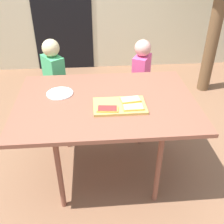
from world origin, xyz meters
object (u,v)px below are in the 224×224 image
object	(u,v)px
child_left	(55,81)
child_right	(141,77)
pizza_slice_near_left	(107,109)
pizza_slice_near_right	(133,107)
cutting_board	(120,106)
dining_table	(106,106)
pizza_slice_far_right	(130,100)
plate_white_left	(60,93)

from	to	relation	value
child_left	child_right	bearing A→B (deg)	6.25
pizza_slice_near_left	pizza_slice_near_right	bearing A→B (deg)	1.77
child_left	child_right	xyz separation A→B (m)	(0.92, 0.10, -0.04)
cutting_board	child_right	world-z (taller)	child_right
pizza_slice_near_right	child_right	world-z (taller)	child_right
dining_table	pizza_slice_far_right	world-z (taller)	pizza_slice_far_right
pizza_slice_far_right	plate_white_left	xyz separation A→B (m)	(-0.56, 0.19, -0.02)
plate_white_left	pizza_slice_near_left	bearing A→B (deg)	-39.71
dining_table	pizza_slice_near_right	size ratio (longest dim) A/B	9.15
cutting_board	pizza_slice_far_right	distance (m)	0.11
plate_white_left	child_right	world-z (taller)	child_right
dining_table	child_left	distance (m)	0.87
pizza_slice_near_left	cutting_board	bearing A→B (deg)	32.48
pizza_slice_far_right	child_right	xyz separation A→B (m)	(0.25, 0.87, -0.23)
cutting_board	pizza_slice_near_right	xyz separation A→B (m)	(0.09, -0.06, 0.02)
dining_table	plate_white_left	world-z (taller)	plate_white_left
plate_white_left	child_right	bearing A→B (deg)	40.41
child_right	pizza_slice_near_left	bearing A→B (deg)	-113.73
pizza_slice_far_right	pizza_slice_near_right	bearing A→B (deg)	-87.24
cutting_board	child_left	bearing A→B (deg)	125.09
pizza_slice_far_right	pizza_slice_near_left	distance (m)	0.22
dining_table	child_left	world-z (taller)	child_left
pizza_slice_far_right	pizza_slice_near_left	xyz separation A→B (m)	(-0.19, -0.12, 0.00)
plate_white_left	child_left	bearing A→B (deg)	101.18
plate_white_left	pizza_slice_near_right	bearing A→B (deg)	-28.16
cutting_board	pizza_slice_far_right	size ratio (longest dim) A/B	2.42
dining_table	child_right	world-z (taller)	child_right
plate_white_left	child_left	xyz separation A→B (m)	(-0.12, 0.58, -0.17)
child_left	pizza_slice_far_right	bearing A→B (deg)	-49.05
pizza_slice_far_right	child_left	world-z (taller)	child_left
cutting_board	child_left	xyz separation A→B (m)	(-0.58, 0.83, -0.17)
cutting_board	child_left	distance (m)	1.03
pizza_slice_near_right	cutting_board	bearing A→B (deg)	149.22
cutting_board	pizza_slice_near_right	bearing A→B (deg)	-30.78
pizza_slice_far_right	plate_white_left	world-z (taller)	pizza_slice_far_right
cutting_board	dining_table	bearing A→B (deg)	131.73
child_right	dining_table	bearing A→B (deg)	-117.99
child_right	pizza_slice_near_right	bearing A→B (deg)	-103.88
plate_white_left	dining_table	bearing A→B (deg)	-20.04
pizza_slice_near_right	plate_white_left	bearing A→B (deg)	151.84
pizza_slice_near_right	child_left	bearing A→B (deg)	127.41
pizza_slice_near_right	pizza_slice_near_left	distance (m)	0.19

